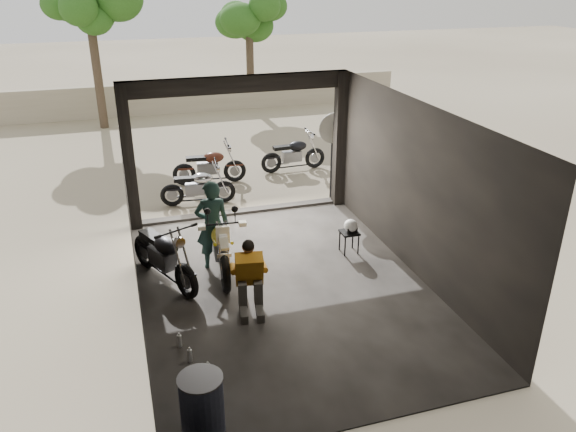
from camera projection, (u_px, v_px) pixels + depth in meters
ground at (284, 288)px, 10.10m from camera, size 80.00×80.00×0.00m
garage at (275, 211)px, 10.06m from camera, size 7.00×7.13×3.20m
boundary_wall at (182, 97)px, 22.09m from camera, size 18.00×0.30×1.20m
tree_left at (89, 10)px, 18.60m from camera, size 2.20×2.20×5.60m
tree_right at (249, 16)px, 21.64m from camera, size 2.20×2.20×5.00m
main_bike at (220, 241)px, 10.39m from camera, size 0.95×1.98×1.28m
left_bike at (163, 251)px, 10.06m from camera, size 1.46×1.99×1.24m
outside_bike_a at (198, 184)px, 13.45m from camera, size 1.63×0.81×1.06m
outside_bike_b at (209, 163)px, 14.75m from camera, size 1.74×0.84×1.14m
outside_bike_c at (293, 151)px, 15.72m from camera, size 1.69×0.76×1.12m
rider at (212, 225)px, 10.45m from camera, size 0.66×0.45×1.76m
mechanic at (250, 280)px, 9.17m from camera, size 0.73×0.91×1.20m
stool at (349, 235)px, 11.17m from camera, size 0.34×0.34×0.48m
helmet at (351, 226)px, 11.09m from camera, size 0.29×0.31×0.26m
oil_drum at (202, 406)px, 6.80m from camera, size 0.69×0.69×0.83m
sign_post at (333, 143)px, 13.32m from camera, size 0.73×0.08×2.19m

